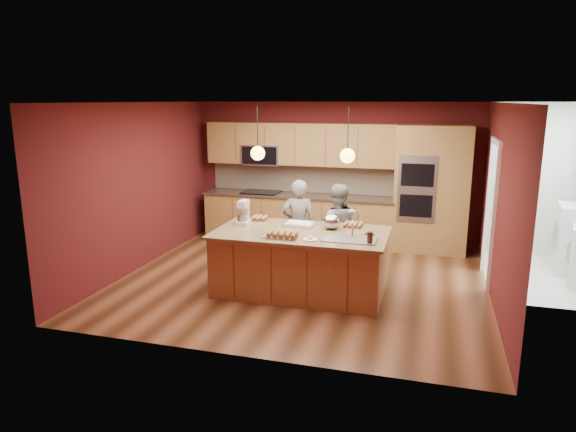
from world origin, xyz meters
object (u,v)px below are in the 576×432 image
(island, at_px, (302,261))
(person_right, at_px, (337,229))
(stand_mixer, at_px, (243,214))
(person_left, at_px, (299,225))
(mixing_bowl, at_px, (332,222))

(island, bearing_deg, person_right, 70.70)
(stand_mixer, bearing_deg, person_left, 46.51)
(person_left, xyz_separation_m, mixing_bowl, (0.67, -0.68, 0.27))
(mixing_bowl, bearing_deg, person_left, 134.91)
(stand_mixer, bearing_deg, mixing_bowl, 0.82)
(island, relative_size, stand_mixer, 6.74)
(person_right, xyz_separation_m, stand_mixer, (-1.28, -0.77, 0.33))
(person_right, bearing_deg, person_left, -8.17)
(person_right, bearing_deg, stand_mixer, 22.79)
(person_left, bearing_deg, stand_mixer, 35.60)
(island, bearing_deg, stand_mixer, 169.68)
(stand_mixer, relative_size, mixing_bowl, 1.33)
(island, bearing_deg, mixing_bowl, 35.50)
(island, xyz_separation_m, person_right, (0.33, 0.94, 0.27))
(person_left, height_order, stand_mixer, person_left)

